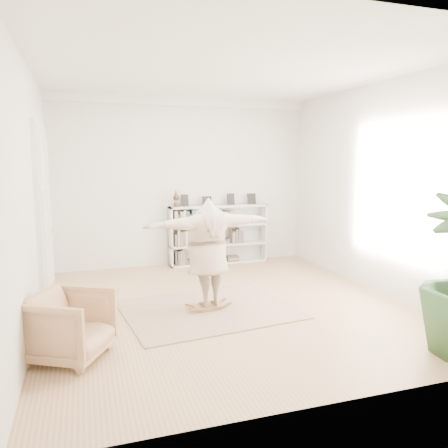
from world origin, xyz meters
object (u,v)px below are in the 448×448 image
(bookshelf, at_px, (218,235))
(rocker_board, at_px, (208,306))
(armchair, at_px, (69,326))
(person, at_px, (208,250))

(bookshelf, xyz_separation_m, rocker_board, (-1.07, -2.94, -0.57))
(bookshelf, relative_size, rocker_board, 4.46)
(armchair, distance_m, person, 2.33)
(rocker_board, bearing_deg, bookshelf, 63.22)
(rocker_board, height_order, person, person)
(bookshelf, xyz_separation_m, armchair, (-3.04, -4.04, -0.25))
(bookshelf, bearing_deg, armchair, -126.96)
(armchair, height_order, person, person)
(armchair, height_order, rocker_board, armchair)
(bookshelf, distance_m, person, 3.14)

